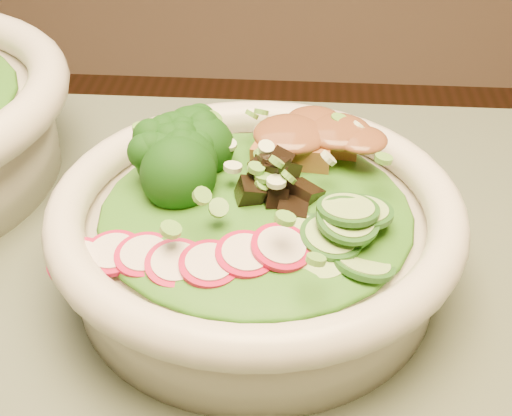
# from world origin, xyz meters

# --- Properties ---
(salad_bowl) EXTENTS (0.23, 0.23, 0.06)m
(salad_bowl) POSITION_xyz_m (0.23, 0.17, 0.78)
(salad_bowl) COLOR silver
(salad_bowl) RESTS_ON dining_table
(lettuce_bed) EXTENTS (0.17, 0.17, 0.02)m
(lettuce_bed) POSITION_xyz_m (0.23, 0.17, 0.80)
(lettuce_bed) COLOR #1D5B13
(lettuce_bed) RESTS_ON salad_bowl
(broccoli_florets) EXTENTS (0.07, 0.06, 0.04)m
(broccoli_florets) POSITION_xyz_m (0.18, 0.20, 0.82)
(broccoli_florets) COLOR black
(broccoli_florets) RESTS_ON salad_bowl
(radish_slices) EXTENTS (0.09, 0.04, 0.02)m
(radish_slices) POSITION_xyz_m (0.20, 0.12, 0.80)
(radish_slices) COLOR #AA0D34
(radish_slices) RESTS_ON salad_bowl
(cucumber_slices) EXTENTS (0.06, 0.06, 0.03)m
(cucumber_slices) POSITION_xyz_m (0.28, 0.14, 0.81)
(cucumber_slices) COLOR #A1CD72
(cucumber_slices) RESTS_ON salad_bowl
(mushroom_heap) EXTENTS (0.06, 0.06, 0.03)m
(mushroom_heap) POSITION_xyz_m (0.24, 0.18, 0.81)
(mushroom_heap) COLOR black
(mushroom_heap) RESTS_ON salad_bowl
(tofu_cubes) EXTENTS (0.08, 0.05, 0.03)m
(tofu_cubes) POSITION_xyz_m (0.26, 0.22, 0.81)
(tofu_cubes) COLOR #955F31
(tofu_cubes) RESTS_ON salad_bowl
(peanut_sauce) EXTENTS (0.06, 0.05, 0.01)m
(peanut_sauce) POSITION_xyz_m (0.26, 0.22, 0.82)
(peanut_sauce) COLOR brown
(peanut_sauce) RESTS_ON tofu_cubes
(scallion_garnish) EXTENTS (0.16, 0.16, 0.02)m
(scallion_garnish) POSITION_xyz_m (0.23, 0.17, 0.82)
(scallion_garnish) COLOR #5DA038
(scallion_garnish) RESTS_ON salad_bowl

